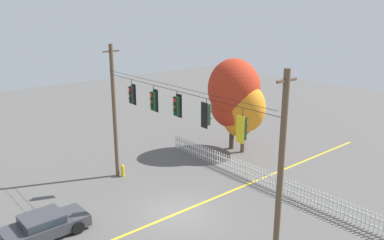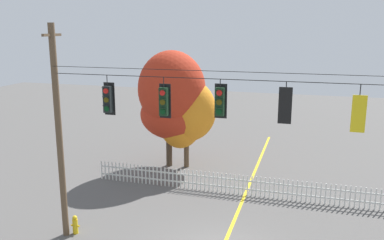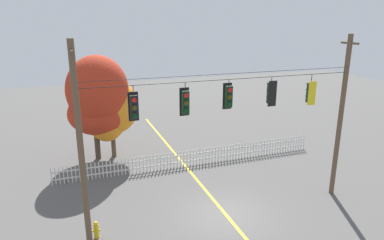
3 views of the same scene
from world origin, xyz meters
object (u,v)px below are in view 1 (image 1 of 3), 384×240
at_px(traffic_signal_northbound_primary, 242,129).
at_px(fire_hydrant, 123,171).
at_px(autumn_maple_near_fence, 236,98).
at_px(parked_car, 45,224).
at_px(traffic_signal_eastbound_side, 177,106).
at_px(traffic_signal_southbound_primary, 154,101).
at_px(traffic_signal_westbound_side, 132,95).
at_px(autumn_maple_mid, 242,109).
at_px(traffic_signal_northbound_secondary, 206,115).

distance_m(traffic_signal_northbound_primary, fire_hydrant, 11.86).
relative_size(traffic_signal_northbound_primary, autumn_maple_near_fence, 0.21).
height_order(autumn_maple_near_fence, parked_car, autumn_maple_near_fence).
distance_m(traffic_signal_eastbound_side, traffic_signal_northbound_primary, 4.43).
xyz_separation_m(autumn_maple_near_fence, fire_hydrant, (-1.22, -9.24, -3.75)).
xyz_separation_m(traffic_signal_southbound_primary, parked_car, (-0.39, -6.31, -5.24)).
distance_m(traffic_signal_northbound_primary, autumn_maple_near_fence, 13.38).
relative_size(traffic_signal_westbound_side, traffic_signal_eastbound_side, 1.10).
relative_size(traffic_signal_southbound_primary, autumn_maple_mid, 0.27).
bearing_deg(traffic_signal_westbound_side, traffic_signal_eastbound_side, -0.00).
relative_size(traffic_signal_northbound_primary, fire_hydrant, 1.87).
bearing_deg(traffic_signal_northbound_secondary, autumn_maple_mid, 124.23).
distance_m(autumn_maple_near_fence, autumn_maple_mid, 1.03).
height_order(traffic_signal_southbound_primary, autumn_maple_near_fence, autumn_maple_near_fence).
bearing_deg(autumn_maple_mid, parked_car, -83.45).
xyz_separation_m(traffic_signal_westbound_side, traffic_signal_southbound_primary, (2.21, 0.00, 0.02)).
bearing_deg(parked_car, traffic_signal_northbound_secondary, 53.74).
xyz_separation_m(traffic_signal_northbound_primary, parked_car, (-6.85, -6.29, -5.21)).
height_order(traffic_signal_westbound_side, autumn_maple_mid, traffic_signal_westbound_side).
relative_size(traffic_signal_westbound_side, traffic_signal_northbound_secondary, 1.10).
bearing_deg(traffic_signal_westbound_side, autumn_maple_mid, 89.93).
distance_m(traffic_signal_westbound_side, traffic_signal_northbound_secondary, 6.43).
bearing_deg(traffic_signal_eastbound_side, traffic_signal_westbound_side, 180.00).
distance_m(traffic_signal_westbound_side, traffic_signal_southbound_primary, 2.21).
bearing_deg(autumn_maple_near_fence, parked_car, -81.03).
height_order(traffic_signal_eastbound_side, fire_hydrant, traffic_signal_eastbound_side).
bearing_deg(traffic_signal_southbound_primary, autumn_maple_mid, 103.13).
xyz_separation_m(traffic_signal_northbound_primary, autumn_maple_near_fence, (-9.33, 9.45, -1.67)).
bearing_deg(traffic_signal_northbound_secondary, fire_hydrant, 178.59).
height_order(traffic_signal_southbound_primary, traffic_signal_northbound_primary, same).
bearing_deg(traffic_signal_northbound_secondary, traffic_signal_eastbound_side, 179.49).
xyz_separation_m(traffic_signal_westbound_side, traffic_signal_eastbound_side, (4.24, -0.00, 0.13)).
bearing_deg(autumn_maple_near_fence, traffic_signal_northbound_secondary, -53.09).
height_order(traffic_signal_northbound_primary, autumn_maple_mid, traffic_signal_northbound_primary).
distance_m(autumn_maple_near_fence, parked_car, 16.32).
xyz_separation_m(traffic_signal_eastbound_side, fire_hydrant, (-6.13, 0.19, -5.56)).
bearing_deg(parked_car, traffic_signal_northbound_primary, 42.55).
relative_size(autumn_maple_near_fence, parked_car, 1.79).
distance_m(traffic_signal_northbound_primary, autumn_maple_mid, 13.03).
distance_m(traffic_signal_southbound_primary, traffic_signal_eastbound_side, 2.04).
bearing_deg(traffic_signal_westbound_side, traffic_signal_northbound_primary, -0.13).
height_order(traffic_signal_westbound_side, traffic_signal_eastbound_side, same).
bearing_deg(traffic_signal_eastbound_side, traffic_signal_northbound_primary, -0.25).
height_order(parked_car, fire_hydrant, parked_car).
relative_size(traffic_signal_eastbound_side, autumn_maple_near_fence, 0.19).
distance_m(traffic_signal_westbound_side, fire_hydrant, 5.75).
distance_m(parked_car, fire_hydrant, 7.48).
bearing_deg(autumn_maple_near_fence, traffic_signal_northbound_primary, -45.35).
relative_size(traffic_signal_southbound_primary, autumn_maple_near_fence, 0.21).
distance_m(traffic_signal_northbound_primary, parked_car, 10.66).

